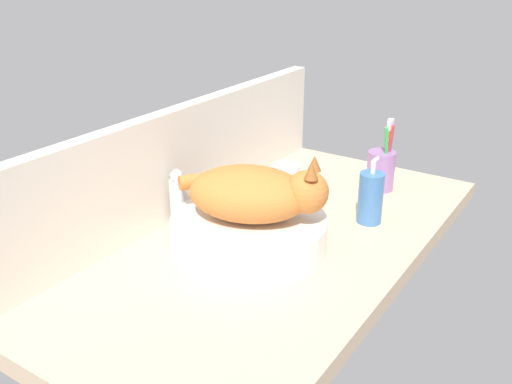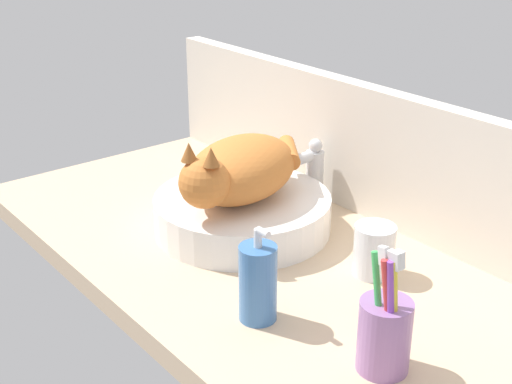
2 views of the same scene
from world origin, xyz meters
TOP-DOWN VIEW (x-y plane):
  - ground_plane at (0.00, 0.00)cm, footprint 112.13×56.52cm
  - backsplash_panel at (0.00, 26.46)cm, footprint 112.13×3.60cm
  - sink_basin at (-5.90, 2.91)cm, footprint 32.79×32.79cm
  - cat at (-5.35, 1.65)cm, footprint 24.61×31.32cm
  - faucet at (-6.51, 20.52)cm, footprint 3.60×11.83cm
  - soap_dispenser at (19.05, -13.55)cm, footprint 5.67×5.67cm
  - toothbrush_cup at (38.81, -8.19)cm, footprint 7.10×7.10cm
  - water_glass at (20.65, 9.67)cm, footprint 6.85×6.85cm

SIDE VIEW (x-z plane):
  - ground_plane at x=0.00cm, z-range -4.00..0.00cm
  - sink_basin at x=-5.90cm, z-range 0.00..6.70cm
  - water_glass at x=20.65cm, z-range -0.42..8.25cm
  - toothbrush_cup at x=38.81cm, z-range -3.70..15.00cm
  - soap_dispenser at x=19.05cm, z-range -1.52..13.76cm
  - faucet at x=-6.51cm, z-range 0.50..14.10cm
  - cat at x=-5.35cm, z-range 5.46..19.46cm
  - backsplash_panel at x=0.00cm, z-range 0.00..25.29cm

